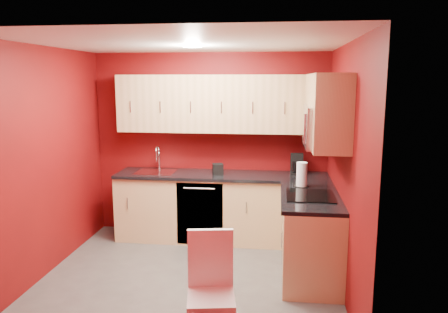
% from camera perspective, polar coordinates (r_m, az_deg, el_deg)
% --- Properties ---
extents(floor, '(3.20, 3.20, 0.00)m').
position_cam_1_polar(floor, '(4.98, -4.47, -15.46)').
color(floor, '#514F4B').
rests_on(floor, ground).
extents(ceiling, '(3.20, 3.20, 0.00)m').
position_cam_1_polar(ceiling, '(4.51, -4.91, 14.58)').
color(ceiling, white).
rests_on(ceiling, wall_back).
extents(wall_back, '(3.20, 0.00, 3.20)m').
position_cam_1_polar(wall_back, '(6.04, -1.79, 1.55)').
color(wall_back, '#66090A').
rests_on(wall_back, floor).
extents(wall_front, '(3.20, 0.00, 3.20)m').
position_cam_1_polar(wall_front, '(3.17, -10.23, -6.43)').
color(wall_front, '#66090A').
rests_on(wall_front, floor).
extents(wall_left, '(0.00, 3.00, 3.00)m').
position_cam_1_polar(wall_left, '(5.15, -22.40, -0.68)').
color(wall_left, '#66090A').
rests_on(wall_left, floor).
extents(wall_right, '(0.00, 3.00, 3.00)m').
position_cam_1_polar(wall_right, '(4.54, 15.52, -1.64)').
color(wall_right, '#66090A').
rests_on(wall_right, floor).
extents(base_cabinets_back, '(2.80, 0.60, 0.87)m').
position_cam_1_polar(base_cabinets_back, '(5.90, -0.27, -6.77)').
color(base_cabinets_back, '#DBB37D').
rests_on(base_cabinets_back, floor).
extents(base_cabinets_right, '(0.60, 1.30, 0.87)m').
position_cam_1_polar(base_cabinets_right, '(4.96, 11.18, -10.25)').
color(base_cabinets_right, '#DBB37D').
rests_on(base_cabinets_right, floor).
extents(countertop_back, '(2.80, 0.63, 0.04)m').
position_cam_1_polar(countertop_back, '(5.77, -0.29, -2.48)').
color(countertop_back, black).
rests_on(countertop_back, base_cabinets_back).
extents(countertop_right, '(0.63, 1.27, 0.04)m').
position_cam_1_polar(countertop_right, '(4.81, 11.19, -5.21)').
color(countertop_right, black).
rests_on(countertop_right, base_cabinets_right).
extents(upper_cabinets_back, '(2.80, 0.35, 0.75)m').
position_cam_1_polar(upper_cabinets_back, '(5.78, -0.12, 6.91)').
color(upper_cabinets_back, tan).
rests_on(upper_cabinets_back, wall_back).
extents(upper_cabinets_right, '(0.35, 1.55, 0.75)m').
position_cam_1_polar(upper_cabinets_right, '(4.87, 13.08, 6.81)').
color(upper_cabinets_right, tan).
rests_on(upper_cabinets_right, wall_right).
extents(microwave, '(0.42, 0.76, 0.42)m').
position_cam_1_polar(microwave, '(4.65, 12.89, 3.86)').
color(microwave, silver).
rests_on(microwave, upper_cabinets_right).
extents(cooktop, '(0.50, 0.55, 0.01)m').
position_cam_1_polar(cooktop, '(4.77, 11.17, -5.03)').
color(cooktop, black).
rests_on(cooktop, countertop_right).
extents(sink, '(0.52, 0.42, 0.35)m').
position_cam_1_polar(sink, '(5.95, -8.89, -1.68)').
color(sink, silver).
rests_on(sink, countertop_back).
extents(dishwasher_front, '(0.60, 0.02, 0.82)m').
position_cam_1_polar(dishwasher_front, '(5.66, -3.18, -7.52)').
color(dishwasher_front, black).
rests_on(dishwasher_front, base_cabinets_back).
extents(downlight, '(0.20, 0.20, 0.01)m').
position_cam_1_polar(downlight, '(4.80, -4.15, 14.13)').
color(downlight, white).
rests_on(downlight, ceiling).
extents(coffee_maker, '(0.17, 0.22, 0.27)m').
position_cam_1_polar(coffee_maker, '(5.79, 9.51, -1.00)').
color(coffee_maker, black).
rests_on(coffee_maker, countertop_back).
extents(napkin_holder, '(0.16, 0.16, 0.14)m').
position_cam_1_polar(napkin_holder, '(5.71, -0.81, -1.67)').
color(napkin_holder, black).
rests_on(napkin_holder, countertop_back).
extents(paper_towel, '(0.18, 0.18, 0.29)m').
position_cam_1_polar(paper_towel, '(5.13, 10.12, -2.35)').
color(paper_towel, white).
rests_on(paper_towel, countertop_right).
extents(dining_chair, '(0.44, 0.45, 0.93)m').
position_cam_1_polar(dining_chair, '(3.64, -1.71, -17.31)').
color(dining_chair, white).
rests_on(dining_chair, floor).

